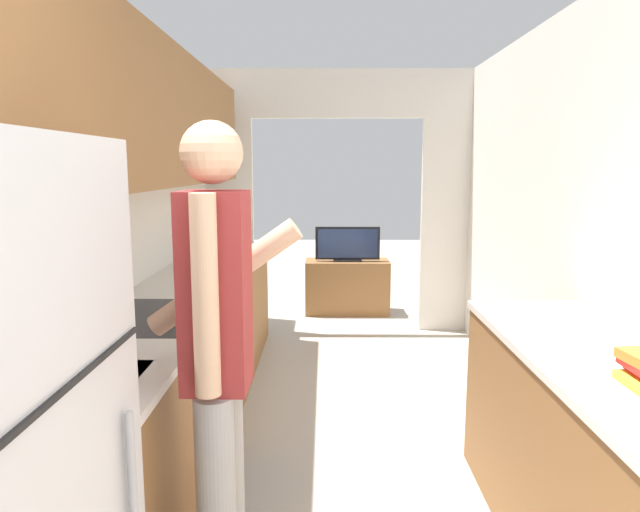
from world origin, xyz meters
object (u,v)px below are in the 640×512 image
object	(u,v)px
range_oven	(155,402)
television	(348,244)
person	(218,366)
tv_cabinet	(347,286)

from	to	relation	value
range_oven	television	xyz separation A→B (m)	(1.08, 3.46, 0.32)
range_oven	person	bearing A→B (deg)	-60.40
range_oven	person	size ratio (longest dim) A/B	0.59
tv_cabinet	person	bearing A→B (deg)	-97.87
range_oven	television	distance (m)	3.64
range_oven	television	bearing A→B (deg)	72.62
person	range_oven	bearing A→B (deg)	30.74
range_oven	person	world-z (taller)	person
person	tv_cabinet	world-z (taller)	person
person	tv_cabinet	size ratio (longest dim) A/B	1.91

